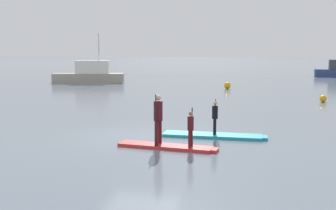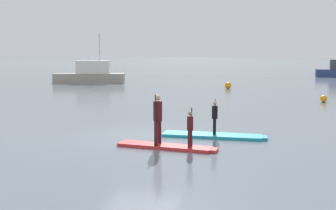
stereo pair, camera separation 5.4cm
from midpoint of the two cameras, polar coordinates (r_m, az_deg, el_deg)
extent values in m
plane|color=slate|center=(14.57, -3.76, -4.37)|extent=(240.00, 240.00, 0.00)
cube|color=#1E9EB2|center=(14.70, 5.83, -4.08)|extent=(3.38, 0.85, 0.10)
cube|color=#1E9EB2|center=(14.62, 12.62, -4.30)|extent=(0.25, 0.55, 0.09)
cylinder|color=black|center=(14.74, 6.22, -2.79)|extent=(0.08, 0.08, 0.54)
cylinder|color=black|center=(14.52, 6.12, -2.95)|extent=(0.08, 0.08, 0.54)
cylinder|color=black|center=(14.55, 6.20, -0.96)|extent=(0.20, 0.20, 0.45)
sphere|color=tan|center=(14.50, 6.22, 0.24)|extent=(0.13, 0.13, 0.13)
cylinder|color=black|center=(14.74, 6.26, -1.53)|extent=(0.03, 0.03, 1.18)
cube|color=black|center=(14.83, 6.23, -3.43)|extent=(0.03, 0.14, 0.18)
cube|color=red|center=(13.04, -0.53, -5.57)|extent=(2.98, 0.96, 0.10)
cube|color=red|center=(12.64, 6.00, -6.05)|extent=(0.29, 0.43, 0.09)
cylinder|color=#4C1419|center=(13.17, -1.20, -3.58)|extent=(0.11, 0.11, 0.73)
cylinder|color=#4C1419|center=(12.87, -1.69, -3.85)|extent=(0.11, 0.11, 0.73)
cylinder|color=#4C1419|center=(12.91, -1.45, -0.80)|extent=(0.30, 0.30, 0.61)
sphere|color=beige|center=(12.85, -1.46, 1.01)|extent=(0.18, 0.18, 0.18)
cylinder|color=black|center=(12.76, -1.77, -2.07)|extent=(0.03, 0.03, 1.56)
cube|color=black|center=(12.89, -1.75, -5.09)|extent=(0.05, 0.14, 0.18)
cylinder|color=#4C1419|center=(12.84, 3.04, -4.40)|extent=(0.08, 0.08, 0.51)
cylinder|color=#4C1419|center=(12.63, 2.77, -4.60)|extent=(0.08, 0.08, 0.51)
cylinder|color=#4C1419|center=(12.65, 2.92, -2.44)|extent=(0.21, 0.21, 0.42)
sphere|color=#8C664C|center=(12.60, 2.93, -1.14)|extent=(0.12, 0.12, 0.12)
cylinder|color=black|center=(12.83, 3.11, -2.91)|extent=(0.03, 0.03, 1.17)
cube|color=black|center=(12.93, 3.10, -5.06)|extent=(0.05, 0.14, 0.18)
cube|color=#9E9384|center=(37.37, -10.63, 3.55)|extent=(6.19, 2.60, 0.82)
cube|color=white|center=(37.26, -10.12, 5.04)|extent=(2.99, 1.64, 1.11)
cylinder|color=silver|center=(37.13, -9.31, 7.71)|extent=(0.12, 0.12, 2.33)
sphere|color=orange|center=(31.83, 7.91, 2.61)|extent=(0.50, 0.50, 0.50)
sphere|color=orange|center=(25.37, 20.01, 0.81)|extent=(0.39, 0.39, 0.39)
camera|label=1|loc=(0.03, -90.09, -0.01)|focal=45.51mm
camera|label=2|loc=(0.03, 89.91, 0.01)|focal=45.51mm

